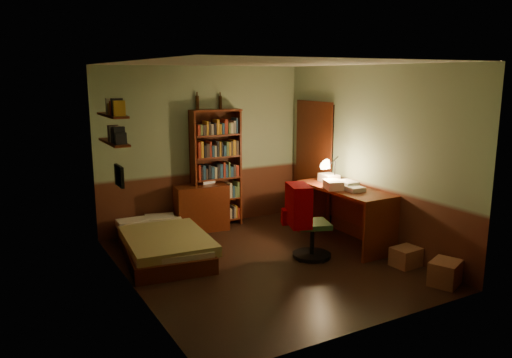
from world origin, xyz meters
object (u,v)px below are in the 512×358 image
desk (345,216)px  office_chair (312,225)px  cardboard_box_b (406,257)px  desk_lamp (335,167)px  cardboard_box_a (445,273)px  mini_stereo (206,179)px  dresser (201,208)px  bookshelf (217,169)px  bed (162,235)px

desk → office_chair: 0.81m
cardboard_box_b → desk: bearing=96.2°
desk_lamp → cardboard_box_a: (0.05, -2.09, -0.96)m
desk → cardboard_box_b: (0.12, -1.12, -0.30)m
office_chair → mini_stereo: bearing=126.8°
dresser → cardboard_box_a: size_ratio=2.15×
bookshelf → desk_lamp: size_ratio=3.70×
bookshelf → cardboard_box_b: bearing=-59.3°
cardboard_box_b → mini_stereo: bearing=118.7°
desk → cardboard_box_a: bearing=-87.7°
office_chair → bed: bearing=166.2°
desk → desk_lamp: desk_lamp is taller
bed → desk_lamp: (2.56, -0.52, 0.82)m
dresser → bookshelf: bearing=21.7°
mini_stereo → desk: 2.31m
dresser → mini_stereo: mini_stereo is taller
cardboard_box_a → bookshelf: bearing=111.4°
cardboard_box_a → cardboard_box_b: size_ratio=1.11×
desk → desk_lamp: (0.04, 0.31, 0.68)m
desk_lamp → office_chair: bearing=-148.4°
cardboard_box_a → mini_stereo: bearing=113.6°
cardboard_box_b → cardboard_box_a: bearing=-92.6°
mini_stereo → desk_lamp: size_ratio=0.47×
dresser → bookshelf: 0.68m
mini_stereo → cardboard_box_b: mini_stereo is taller
mini_stereo → cardboard_box_b: bearing=-74.6°
cardboard_box_b → office_chair: bearing=136.1°
office_chair → cardboard_box_b: (0.89, -0.86, -0.34)m
dresser → desk: bearing=-38.8°
office_chair → bookshelf: bearing=122.6°
mini_stereo → cardboard_box_a: size_ratio=0.63×
bed → office_chair: size_ratio=2.04×
mini_stereo → desk: size_ratio=0.15×
dresser → bed: bearing=-132.6°
office_chair → cardboard_box_a: office_chair is taller
desk_lamp → cardboard_box_b: size_ratio=1.49×
mini_stereo → cardboard_box_a: 3.91m
mini_stereo → office_chair: 2.15m
mini_stereo → cardboard_box_a: mini_stereo is taller
desk → bookshelf: bearing=126.0°
bed → mini_stereo: 1.51m
desk → desk_lamp: size_ratio=3.03×
dresser → cardboard_box_b: 3.25m
dresser → cardboard_box_b: (1.72, -2.75, -0.25)m
desk → office_chair: (-0.77, -0.26, 0.04)m
desk_lamp → mini_stereo: bearing=132.2°
bed → desk_lamp: bearing=-3.6°
desk_lamp → cardboard_box_a: bearing=-92.3°
dresser → office_chair: bearing=-59.6°
dresser → desk: (1.60, -1.63, 0.05)m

